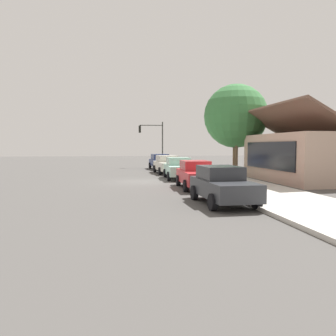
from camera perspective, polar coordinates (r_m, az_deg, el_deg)
The scene contains 12 objects.
ground_plane at distance 23.74m, azimuth -4.27°, elevation -2.28°, with size 120.00×120.00×0.00m, color #4C4947.
sidewalk_curb at distance 24.81m, azimuth 8.74°, elevation -1.87°, with size 60.00×4.20×0.16m, color beige.
car_navy at distance 36.19m, azimuth -1.26°, elevation 1.07°, with size 4.47×2.20×1.59m.
car_ivory at distance 30.83m, azimuth -0.10°, elevation 0.63°, with size 4.86×2.21×1.59m.
car_seafoam at distance 25.63m, azimuth 1.80°, elevation 0.00°, with size 4.57×2.20×1.59m.
car_cherry at distance 20.04m, azimuth 4.64°, elevation -1.04°, with size 4.60×2.06×1.59m.
car_charcoal at distance 14.79m, azimuth 8.95°, elevation -2.75°, with size 4.39×2.11×1.59m.
storefront_building at distance 26.25m, azimuth 23.04°, elevation 1.93°, with size 9.66×7.14×5.23m.
shade_tree at distance 30.37m, azimuth 11.12°, elevation 8.38°, with size 5.41×5.41×7.70m.
traffic_light_main at distance 39.62m, azimuth -2.44°, elevation 5.17°, with size 0.37×2.79×5.20m.
utility_pole_wooden at distance 29.52m, azimuth 11.20°, elevation 6.46°, with size 1.80×0.24×7.50m.
fire_hydrant_red at distance 26.26m, azimuth 4.56°, elevation -0.62°, with size 0.22×0.22×0.71m.
Camera 1 is at (23.54, -1.86, 2.46)m, focal length 36.94 mm.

